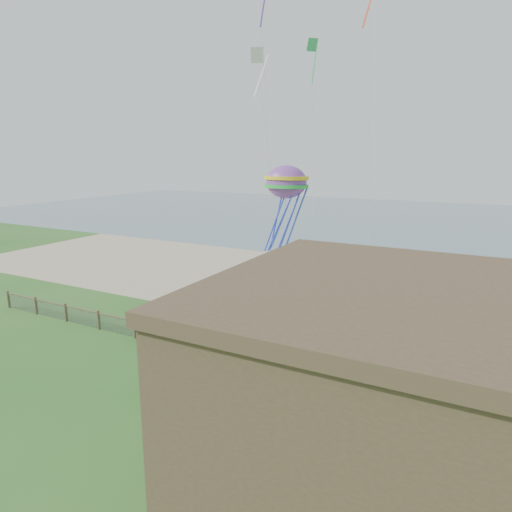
# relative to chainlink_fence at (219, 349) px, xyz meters

# --- Properties ---
(ground) EXTENTS (160.00, 160.00, 0.00)m
(ground) POSITION_rel_chainlink_fence_xyz_m (0.00, -6.00, -0.55)
(ground) COLOR #265C1F
(ground) RESTS_ON ground
(sand_beach) EXTENTS (72.00, 20.00, 0.02)m
(sand_beach) POSITION_rel_chainlink_fence_xyz_m (0.00, 16.00, -0.55)
(sand_beach) COLOR tan
(sand_beach) RESTS_ON ground
(ocean) EXTENTS (160.00, 68.00, 0.02)m
(ocean) POSITION_rel_chainlink_fence_xyz_m (0.00, 60.00, -0.55)
(ocean) COLOR slate
(ocean) RESTS_ON ground
(chainlink_fence) EXTENTS (36.20, 0.20, 1.25)m
(chainlink_fence) POSITION_rel_chainlink_fence_xyz_m (0.00, 0.00, 0.00)
(chainlink_fence) COLOR #4E3F2C
(chainlink_fence) RESTS_ON ground
(motel) EXTENTS (15.00, 10.00, 7.00)m
(motel) POSITION_rel_chainlink_fence_xyz_m (13.00, -7.00, 2.95)
(motel) COLOR #4F3A2A
(motel) RESTS_ON ground
(motel_deck) EXTENTS (15.00, 2.00, 0.50)m
(motel_deck) POSITION_rel_chainlink_fence_xyz_m (13.00, -1.00, -0.30)
(motel_deck) COLOR brown
(motel_deck) RESTS_ON ground
(picnic_table) EXTENTS (2.38, 2.04, 0.86)m
(picnic_table) POSITION_rel_chainlink_fence_xyz_m (2.32, -4.19, -0.12)
(picnic_table) COLOR brown
(picnic_table) RESTS_ON ground
(octopus_kite) EXTENTS (3.60, 2.82, 6.70)m
(octopus_kite) POSITION_rel_chainlink_fence_xyz_m (-0.51, 9.84, 6.75)
(octopus_kite) COLOR #EA2555
(kite_white) EXTENTS (1.78, 2.13, 2.87)m
(kite_white) POSITION_rel_chainlink_fence_xyz_m (-3.72, 11.59, 16.46)
(kite_white) COLOR white
(kite_green) EXTENTS (1.94, 1.96, 2.77)m
(kite_green) POSITION_rel_chainlink_fence_xyz_m (-1.20, 15.90, 17.69)
(kite_green) COLOR #31B75B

